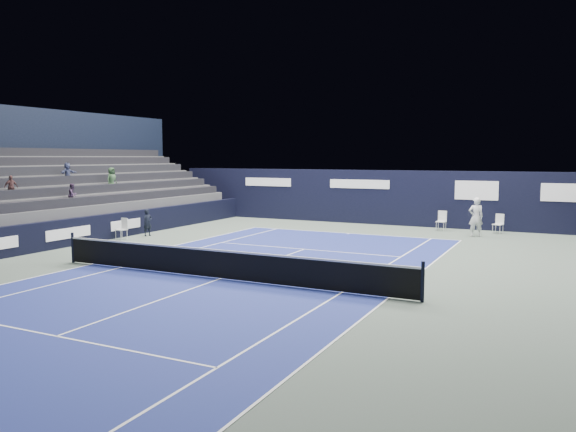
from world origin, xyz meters
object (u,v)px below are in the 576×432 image
Objects in this scene: tennis_player at (476,217)px; tennis_net at (220,263)px; folding_chair_back_b at (499,222)px; folding_chair_back_a at (442,217)px; line_judge_chair at (123,227)px.

tennis_net is at bearing -113.31° from tennis_player.
tennis_net is at bearing -95.41° from folding_chair_back_b.
tennis_net is 6.75× the size of tennis_player.
tennis_player reaches higher than folding_chair_back_b.
line_judge_chair is (-12.81, -9.91, -0.12)m from folding_chair_back_a.
folding_chair_back_a is at bearing 47.13° from line_judge_chair.
line_judge_chair is (-15.62, -10.00, 0.00)m from folding_chair_back_b.
tennis_net is (-6.76, -15.26, -0.06)m from folding_chair_back_b.
tennis_player is at bearing 38.97° from line_judge_chair.
line_judge_chair is at bearing -150.45° from tennis_player.
folding_chair_back_a is 1.05× the size of folding_chair_back_b.
folding_chair_back_a is 16.19m from line_judge_chair.
line_judge_chair is at bearing -128.89° from folding_chair_back_b.
folding_chair_back_b is 0.52× the size of tennis_player.
folding_chair_back_a is at bearing 75.39° from tennis_net.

